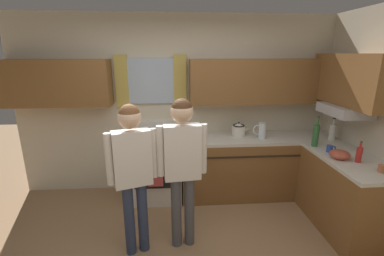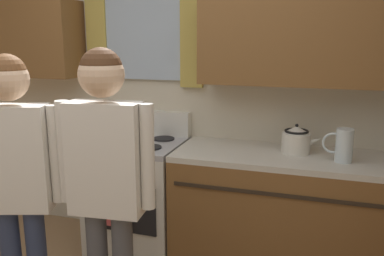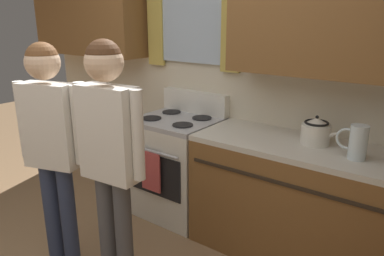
{
  "view_description": "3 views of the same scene",
  "coord_description": "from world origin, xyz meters",
  "px_view_note": "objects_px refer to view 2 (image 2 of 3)",
  "views": [
    {
      "loc": [
        -0.04,
        -2.0,
        2.06
      ],
      "look_at": [
        0.18,
        1.04,
        1.19
      ],
      "focal_mm": 24.59,
      "sensor_mm": 36.0,
      "label": 1
    },
    {
      "loc": [
        1.05,
        -1.21,
        1.68
      ],
      "look_at": [
        0.41,
        0.76,
        1.22
      ],
      "focal_mm": 37.77,
      "sensor_mm": 36.0,
      "label": 2
    },
    {
      "loc": [
        1.69,
        -0.89,
        1.77
      ],
      "look_at": [
        0.24,
        1.05,
        1.03
      ],
      "focal_mm": 34.81,
      "sensor_mm": 36.0,
      "label": 3
    }
  ],
  "objects_px": {
    "stovetop_kettle": "(296,139)",
    "adult_in_plaid": "(106,170)",
    "water_pitcher": "(343,145)",
    "stove_oven": "(138,194)",
    "adult_left": "(16,169)"
  },
  "relations": [
    {
      "from": "stovetop_kettle",
      "to": "adult_in_plaid",
      "type": "height_order",
      "value": "adult_in_plaid"
    },
    {
      "from": "water_pitcher",
      "to": "adult_in_plaid",
      "type": "bearing_deg",
      "value": -139.74
    },
    {
      "from": "stove_oven",
      "to": "adult_left",
      "type": "xyz_separation_m",
      "value": [
        -0.16,
        -1.12,
        0.55
      ]
    },
    {
      "from": "stovetop_kettle",
      "to": "water_pitcher",
      "type": "relative_size",
      "value": 1.24
    },
    {
      "from": "stove_oven",
      "to": "adult_in_plaid",
      "type": "height_order",
      "value": "adult_in_plaid"
    },
    {
      "from": "adult_left",
      "to": "adult_in_plaid",
      "type": "distance_m",
      "value": 0.5
    },
    {
      "from": "stovetop_kettle",
      "to": "adult_left",
      "type": "height_order",
      "value": "adult_left"
    },
    {
      "from": "stove_oven",
      "to": "adult_in_plaid",
      "type": "relative_size",
      "value": 0.67
    },
    {
      "from": "water_pitcher",
      "to": "stove_oven",
      "type": "bearing_deg",
      "value": 177.46
    },
    {
      "from": "adult_left",
      "to": "adult_in_plaid",
      "type": "xyz_separation_m",
      "value": [
        0.49,
        0.07,
        0.02
      ]
    },
    {
      "from": "stove_oven",
      "to": "adult_left",
      "type": "relative_size",
      "value": 0.68
    },
    {
      "from": "stove_oven",
      "to": "adult_in_plaid",
      "type": "distance_m",
      "value": 1.24
    },
    {
      "from": "stove_oven",
      "to": "water_pitcher",
      "type": "height_order",
      "value": "water_pitcher"
    },
    {
      "from": "stove_oven",
      "to": "water_pitcher",
      "type": "bearing_deg",
      "value": -2.54
    },
    {
      "from": "stovetop_kettle",
      "to": "adult_left",
      "type": "distance_m",
      "value": 1.8
    }
  ]
}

